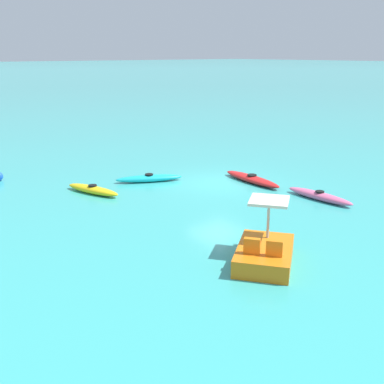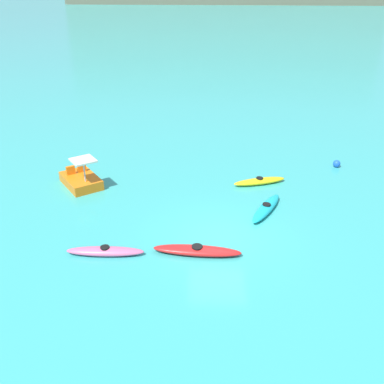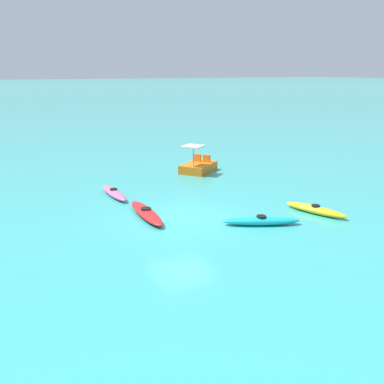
{
  "view_description": "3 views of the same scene",
  "coord_description": "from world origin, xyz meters",
  "views": [
    {
      "loc": [
        -14.89,
        14.13,
        5.72
      ],
      "look_at": [
        -0.92,
        2.41,
        0.25
      ],
      "focal_mm": 43.6,
      "sensor_mm": 36.0,
      "label": 1
    },
    {
      "loc": [
        -0.68,
        -15.34,
        9.78
      ],
      "look_at": [
        -1.18,
        2.84,
        0.68
      ],
      "focal_mm": 40.74,
      "sensor_mm": 36.0,
      "label": 2
    },
    {
      "loc": [
        14.85,
        -7.84,
        5.84
      ],
      "look_at": [
        -2.24,
        1.74,
        0.31
      ],
      "focal_mm": 40.33,
      "sensor_mm": 36.0,
      "label": 3
    }
  ],
  "objects": [
    {
      "name": "kayak_pink",
      "position": [
        -4.44,
        -1.37,
        0.16
      ],
      "size": [
        3.03,
        0.56,
        0.37
      ],
      "color": "pink",
      "rests_on": "ground_plane"
    },
    {
      "name": "ground_plane",
      "position": [
        0.0,
        0.0,
        0.0
      ],
      "size": [
        600.0,
        600.0,
        0.0
      ],
      "primitive_type": "plane",
      "color": "#38ADA8"
    },
    {
      "name": "kayak_cyan",
      "position": [
        2.25,
        2.33,
        0.16
      ],
      "size": [
        1.94,
        2.98,
        0.37
      ],
      "color": "#19B7C6",
      "rests_on": "ground_plane"
    },
    {
      "name": "kayak_yellow",
      "position": [
        2.26,
        5.22,
        0.16
      ],
      "size": [
        2.85,
        1.34,
        0.37
      ],
      "color": "yellow",
      "rests_on": "ground_plane"
    },
    {
      "name": "buoy_blue",
      "position": [
        6.87,
        7.59,
        0.21
      ],
      "size": [
        0.41,
        0.41,
        0.41
      ],
      "primitive_type": "sphere",
      "color": "blue",
      "rests_on": "ground_plane"
    },
    {
      "name": "kayak_red",
      "position": [
        -0.87,
        -1.21,
        0.16
      ],
      "size": [
        3.5,
        0.94,
        0.37
      ],
      "color": "red",
      "rests_on": "ground_plane"
    },
    {
      "name": "pedal_boat_orange",
      "position": [
        -6.96,
        4.8,
        0.34
      ],
      "size": [
        2.61,
        2.83,
        1.68
      ],
      "color": "orange",
      "rests_on": "ground_plane"
    }
  ]
}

